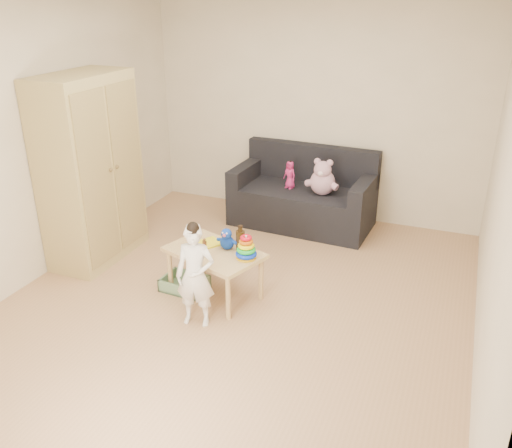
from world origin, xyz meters
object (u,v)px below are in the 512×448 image
at_px(play_table, 215,273).
at_px(toddler, 195,277).
at_px(wardrobe, 91,170).
at_px(sofa, 302,206).

height_order(play_table, toddler, toddler).
relative_size(wardrobe, toddler, 2.15).
relative_size(sofa, play_table, 1.91).
bearing_deg(toddler, wardrobe, 142.75).
bearing_deg(play_table, sofa, 82.07).
bearing_deg(sofa, toddler, -91.74).
bearing_deg(toddler, play_table, 85.84).
distance_m(sofa, toddler, 2.33).
xyz_separation_m(sofa, play_table, (-0.26, -1.84, -0.00)).
xyz_separation_m(wardrobe, play_table, (1.48, -0.28, -0.72)).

